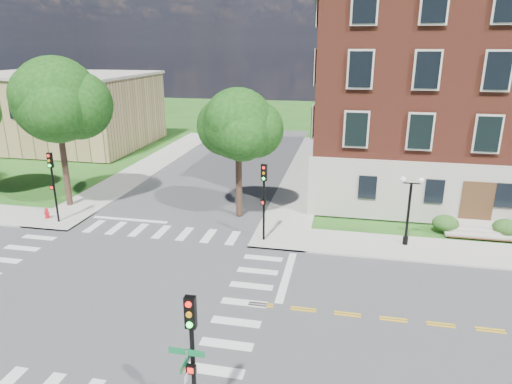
% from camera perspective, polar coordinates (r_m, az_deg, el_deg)
% --- Properties ---
extents(ground, '(160.00, 160.00, 0.00)m').
position_cam_1_polar(ground, '(24.61, -18.37, -11.25)').
color(ground, '#235618').
rests_on(ground, ground).
extents(road_ew, '(90.00, 12.00, 0.01)m').
position_cam_1_polar(road_ew, '(24.61, -18.38, -11.24)').
color(road_ew, '#3D3D3F').
rests_on(road_ew, ground).
extents(road_ns, '(12.00, 90.00, 0.01)m').
position_cam_1_polar(road_ns, '(24.60, -18.38, -11.23)').
color(road_ns, '#3D3D3F').
rests_on(road_ns, ground).
extents(sidewalk_ne, '(34.00, 34.00, 0.12)m').
position_cam_1_polar(sidewalk_ne, '(35.86, 17.12, -1.65)').
color(sidewalk_ne, '#9E9B93').
rests_on(sidewalk_ne, ground).
extents(sidewalk_nw, '(34.00, 34.00, 0.12)m').
position_cam_1_polar(sidewalk_nw, '(44.67, -25.99, 1.14)').
color(sidewalk_nw, '#9E9B93').
rests_on(sidewalk_nw, ground).
extents(crosswalk_east, '(2.20, 10.20, 0.02)m').
position_cam_1_polar(crosswalk_east, '(22.16, -1.48, -13.70)').
color(crosswalk_east, silver).
rests_on(crosswalk_east, ground).
extents(stop_bar_east, '(0.40, 5.50, 0.00)m').
position_cam_1_polar(stop_bar_east, '(24.47, 3.85, -10.45)').
color(stop_bar_east, silver).
rests_on(stop_bar_east, ground).
extents(main_building, '(30.60, 22.40, 16.50)m').
position_cam_1_polar(main_building, '(42.34, 29.32, 11.32)').
color(main_building, '#ABA497').
rests_on(main_building, ground).
extents(secondary_building, '(20.40, 15.40, 8.30)m').
position_cam_1_polar(secondary_building, '(59.30, -23.27, 9.47)').
color(secondary_building, '#8E794E').
rests_on(secondary_building, ground).
extents(tree_c, '(6.05, 6.05, 10.81)m').
position_cam_1_polar(tree_c, '(35.46, -23.71, 10.46)').
color(tree_c, '#332119').
rests_on(tree_c, ground).
extents(tree_d, '(4.80, 4.80, 8.87)m').
position_cam_1_polar(tree_d, '(30.63, -2.25, 8.45)').
color(tree_d, '#332119').
rests_on(tree_d, ground).
extents(traffic_signal_se, '(0.32, 0.36, 4.80)m').
position_cam_1_polar(traffic_signal_se, '(14.17, -7.99, -18.90)').
color(traffic_signal_se, black).
rests_on(traffic_signal_se, ground).
extents(traffic_signal_ne, '(0.38, 0.46, 4.80)m').
position_cam_1_polar(traffic_signal_ne, '(27.26, 0.99, -0.06)').
color(traffic_signal_ne, black).
rests_on(traffic_signal_ne, ground).
extents(traffic_signal_nw, '(0.33, 0.36, 4.80)m').
position_cam_1_polar(traffic_signal_nw, '(32.98, -24.08, 1.56)').
color(traffic_signal_nw, black).
rests_on(traffic_signal_nw, ground).
extents(twin_lamp_west, '(1.36, 0.36, 4.23)m').
position_cam_1_polar(twin_lamp_west, '(28.31, 18.58, -1.76)').
color(twin_lamp_west, black).
rests_on(twin_lamp_west, ground).
extents(street_sign_pole, '(1.10, 1.10, 3.10)m').
position_cam_1_polar(street_sign_pole, '(14.70, -8.48, -21.72)').
color(street_sign_pole, gray).
rests_on(street_sign_pole, ground).
extents(fire_hydrant, '(0.35, 0.35, 0.75)m').
position_cam_1_polar(fire_hydrant, '(34.75, -24.68, -2.46)').
color(fire_hydrant, red).
rests_on(fire_hydrant, ground).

